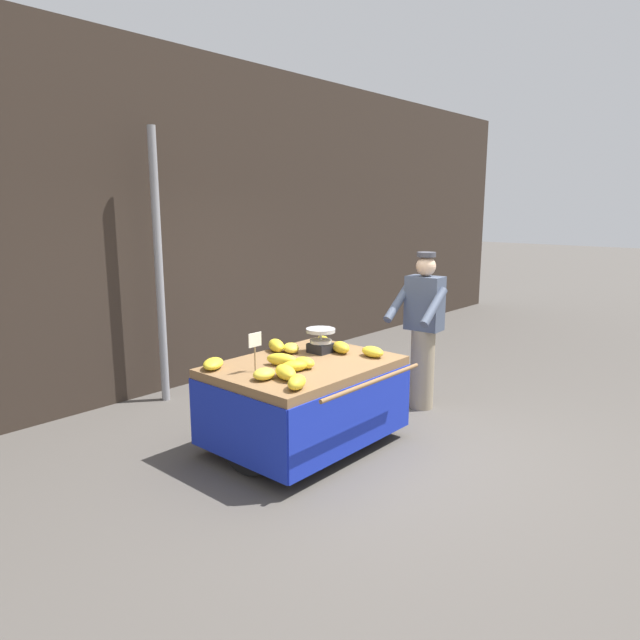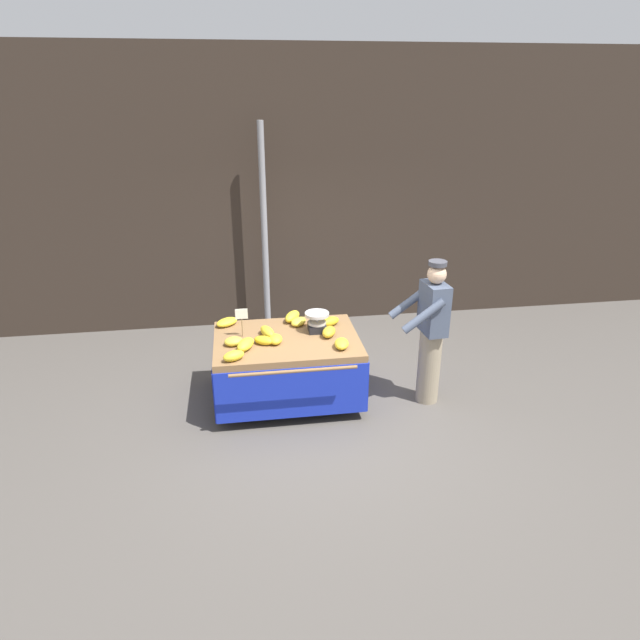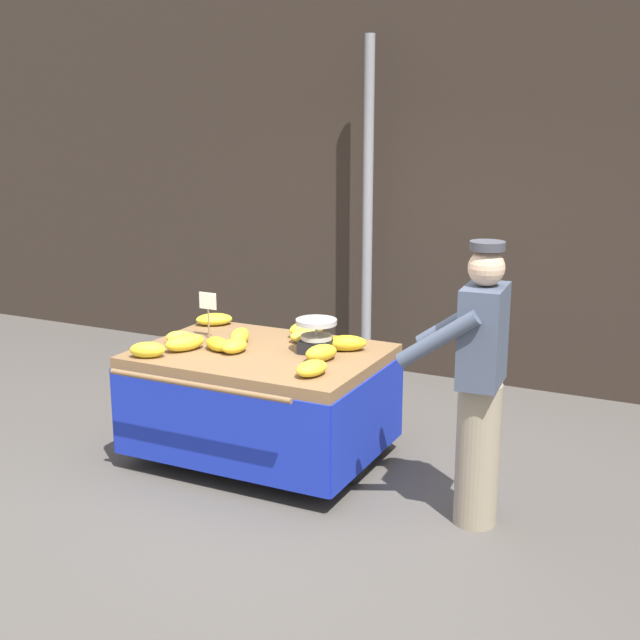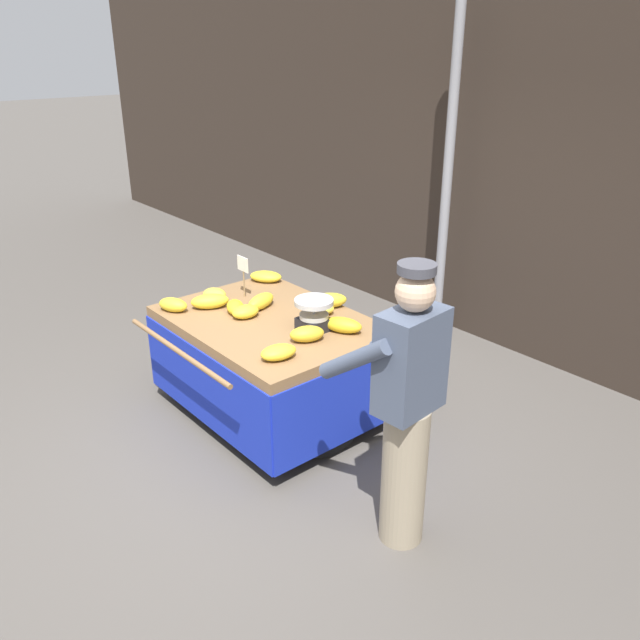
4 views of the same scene
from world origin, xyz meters
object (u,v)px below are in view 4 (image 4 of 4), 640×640
banana_bunch_0 (261,301)px  banana_bunch_6 (278,352)px  banana_bunch_5 (328,300)px  banana_cart (270,344)px  banana_bunch_3 (173,305)px  banana_bunch_7 (343,325)px  banana_bunch_8 (266,276)px  banana_bunch_2 (215,294)px  street_pole (447,184)px  vendor_person (406,409)px  weighing_scale (314,315)px  banana_bunch_9 (210,301)px  price_sign (243,268)px  banana_bunch_4 (307,334)px  banana_bunch_1 (235,307)px  banana_bunch_11 (245,312)px  banana_bunch_10 (319,309)px

banana_bunch_0 → banana_bunch_6: 0.89m
banana_bunch_6 → banana_bunch_5: bearing=118.8°
banana_cart → banana_bunch_0: bearing=160.0°
banana_bunch_3 → banana_bunch_5: banana_bunch_5 is taller
banana_bunch_6 → banana_bunch_7: bearing=93.9°
banana_bunch_8 → banana_bunch_2: bearing=-82.3°
street_pole → vendor_person: street_pole is taller
banana_cart → banana_bunch_3: (-0.59, -0.47, 0.26)m
weighing_scale → banana_bunch_8: (-1.04, 0.33, -0.07)m
banana_bunch_8 → banana_bunch_9: size_ratio=0.95×
banana_bunch_7 → vendor_person: 1.20m
price_sign → banana_bunch_4: bearing=-8.2°
price_sign → banana_bunch_4: price_sign is taller
banana_bunch_2 → banana_bunch_3: (-0.00, -0.37, 0.01)m
banana_bunch_1 → banana_bunch_4: (0.74, 0.10, 0.01)m
banana_bunch_11 → banana_bunch_4: bearing=8.6°
street_pole → banana_cart: street_pole is taller
banana_bunch_5 → banana_bunch_6: banana_bunch_5 is taller
banana_bunch_6 → banana_bunch_7: banana_bunch_7 is taller
banana_bunch_4 → banana_bunch_9: 0.97m
banana_bunch_0 → banana_bunch_10: 0.47m
banana_bunch_4 → banana_bunch_10: size_ratio=1.06×
price_sign → banana_bunch_3: price_sign is taller
vendor_person → banana_bunch_11: bearing=175.7°
street_pole → banana_bunch_4: size_ratio=12.51×
banana_bunch_8 → price_sign: bearing=-62.7°
banana_bunch_1 → banana_bunch_9: bearing=-154.8°
banana_bunch_4 → banana_bunch_5: 0.63m
banana_bunch_9 → banana_bunch_10: bearing=41.1°
street_pole → banana_bunch_2: (-0.49, -2.20, -0.66)m
banana_bunch_1 → vendor_person: bearing=-3.8°
banana_bunch_1 → banana_bunch_11: bearing=2.2°
banana_bunch_8 → banana_bunch_9: 0.71m
banana_bunch_3 → vendor_person: (2.21, 0.22, 0.01)m
weighing_scale → banana_bunch_8: weighing_scale is taller
banana_bunch_9 → banana_bunch_11: (0.33, 0.10, -0.01)m
weighing_scale → banana_bunch_6: bearing=-66.8°
banana_bunch_10 → banana_bunch_11: (-0.31, -0.46, 0.00)m
weighing_scale → price_sign: (-0.86, -0.02, 0.13)m
street_pole → banana_bunch_0: (-0.11, -2.01, -0.65)m
banana_bunch_1 → banana_bunch_5: banana_bunch_5 is taller
banana_bunch_4 → banana_bunch_6: size_ratio=0.99×
banana_bunch_9 → street_pole: bearing=81.0°
price_sign → banana_bunch_9: (0.02, -0.33, -0.19)m
weighing_scale → banana_bunch_7: (0.16, 0.13, -0.06)m
banana_bunch_11 → banana_bunch_9: bearing=-163.1°
banana_cart → banana_bunch_2: bearing=-170.0°
banana_bunch_4 → banana_bunch_9: (-0.95, -0.19, 0.00)m
banana_cart → banana_bunch_8: (-0.67, 0.45, 0.25)m
banana_bunch_0 → banana_bunch_8: banana_bunch_0 is taller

